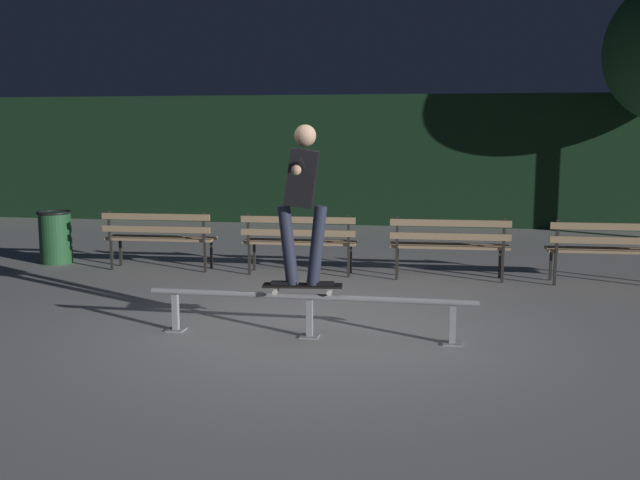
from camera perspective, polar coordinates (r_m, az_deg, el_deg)
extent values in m
plane|color=#ADAAA8|center=(7.50, -0.46, -7.06)|extent=(90.00, 90.00, 0.00)
cube|color=black|center=(16.04, 5.27, 6.30)|extent=(24.00, 1.20, 2.76)
cylinder|color=#9E9EA3|center=(7.15, -0.83, -4.47)|extent=(3.27, 0.06, 0.06)
cube|color=#9E9EA3|center=(7.58, -11.27, -5.59)|extent=(0.06, 0.06, 0.38)
cube|color=#9E9EA3|center=(7.62, -11.23, -6.91)|extent=(0.18, 0.18, 0.01)
cube|color=#9E9EA3|center=(7.20, -0.83, -6.17)|extent=(0.06, 0.06, 0.38)
cube|color=#9E9EA3|center=(7.25, -0.82, -7.56)|extent=(0.18, 0.18, 0.01)
cube|color=#9E9EA3|center=(7.09, 10.37, -6.56)|extent=(0.06, 0.06, 0.38)
cube|color=#9E9EA3|center=(7.14, 10.33, -7.97)|extent=(0.18, 0.18, 0.01)
cube|color=black|center=(7.14, -1.38, -3.60)|extent=(0.80, 0.29, 0.02)
cube|color=black|center=(7.14, -1.38, -3.52)|extent=(0.78, 0.28, 0.00)
cube|color=#9E9EA3|center=(7.13, 0.75, -3.77)|extent=(0.07, 0.17, 0.02)
cube|color=#9E9EA3|center=(7.17, -3.49, -3.71)|extent=(0.07, 0.17, 0.02)
cylinder|color=beige|center=(7.06, 0.73, -4.18)|extent=(0.06, 0.04, 0.05)
cylinder|color=beige|center=(7.21, 0.78, -3.90)|extent=(0.06, 0.04, 0.05)
cylinder|color=beige|center=(7.10, -3.57, -4.12)|extent=(0.06, 0.04, 0.05)
cylinder|color=beige|center=(7.25, -3.42, -3.85)|extent=(0.06, 0.04, 0.05)
cube|color=black|center=(7.12, 0.07, -3.43)|extent=(0.27, 0.13, 0.03)
cube|color=black|center=(7.15, -2.82, -3.39)|extent=(0.27, 0.13, 0.03)
cylinder|color=#282D42|center=(7.06, -0.25, -0.45)|extent=(0.22, 0.15, 0.79)
cylinder|color=#282D42|center=(7.08, -2.52, -0.43)|extent=(0.22, 0.15, 0.79)
cube|color=black|center=(6.99, -1.41, 4.91)|extent=(0.37, 0.40, 0.57)
cylinder|color=black|center=(6.60, -1.67, 6.08)|extent=(0.15, 0.61, 0.21)
cylinder|color=black|center=(7.36, -1.18, 6.35)|extent=(0.15, 0.61, 0.21)
sphere|color=tan|center=(6.33, -1.88, 5.52)|extent=(0.09, 0.09, 0.09)
sphere|color=tan|center=(7.64, -1.02, 6.06)|extent=(0.09, 0.09, 0.09)
sphere|color=tan|center=(6.97, -1.17, 8.19)|extent=(0.21, 0.21, 0.21)
cube|color=#282623|center=(10.84, -8.52, -1.06)|extent=(0.04, 0.04, 0.44)
cube|color=#282623|center=(10.54, -9.01, -1.35)|extent=(0.04, 0.04, 0.44)
cube|color=#282623|center=(10.43, -9.13, 0.99)|extent=(0.04, 0.04, 0.44)
cube|color=#282623|center=(11.31, -15.39, -0.87)|extent=(0.04, 0.04, 0.44)
cube|color=#282623|center=(11.02, -16.04, -1.14)|extent=(0.04, 0.04, 0.44)
cube|color=#282623|center=(10.92, -16.22, 1.10)|extent=(0.04, 0.04, 0.44)
cube|color=#A38460|center=(11.00, -12.10, 0.24)|extent=(1.60, 0.15, 0.04)
cube|color=#A38460|center=(10.87, -12.35, 0.13)|extent=(1.60, 0.15, 0.04)
cube|color=#A38460|center=(10.74, -12.61, 0.02)|extent=(1.60, 0.15, 0.04)
cube|color=#A38460|center=(10.65, -12.77, 0.83)|extent=(1.60, 0.09, 0.09)
cube|color=#A38460|center=(10.63, -12.80, 1.79)|extent=(1.60, 0.09, 0.09)
cube|color=#282623|center=(10.38, 2.42, -1.40)|extent=(0.04, 0.04, 0.44)
cube|color=#282623|center=(10.06, 2.25, -1.72)|extent=(0.04, 0.04, 0.44)
cube|color=#282623|center=(9.95, 2.25, 0.73)|extent=(0.04, 0.04, 0.44)
cube|color=#282623|center=(10.60, -5.18, -1.22)|extent=(0.04, 0.04, 0.44)
cube|color=#282623|center=(10.29, -5.58, -1.52)|extent=(0.04, 0.04, 0.44)
cube|color=#282623|center=(10.18, -5.66, 0.88)|extent=(0.04, 0.04, 0.44)
cube|color=#A38460|center=(10.41, -1.44, -0.04)|extent=(1.60, 0.15, 0.04)
cube|color=#A38460|center=(10.27, -1.56, -0.16)|extent=(1.60, 0.15, 0.04)
cube|color=#A38460|center=(10.13, -1.69, -0.28)|extent=(1.60, 0.15, 0.04)
cube|color=#A38460|center=(10.04, -1.76, 0.57)|extent=(1.60, 0.09, 0.09)
cube|color=#A38460|center=(10.02, -1.77, 1.59)|extent=(1.60, 0.09, 0.09)
cube|color=#282623|center=(10.32, 13.93, -1.71)|extent=(0.04, 0.04, 0.44)
cube|color=#282623|center=(10.01, 14.13, -2.04)|extent=(0.04, 0.04, 0.44)
cube|color=#282623|center=(9.90, 14.25, 0.43)|extent=(0.04, 0.04, 0.44)
cube|color=#282623|center=(10.26, 6.09, -1.56)|extent=(0.04, 0.04, 0.44)
cube|color=#282623|center=(9.95, 6.04, -1.88)|extent=(0.04, 0.04, 0.44)
cube|color=#282623|center=(9.84, 6.07, 0.60)|extent=(0.04, 0.04, 0.44)
cube|color=#A38460|center=(10.21, 10.06, -0.34)|extent=(1.60, 0.15, 0.04)
cube|color=#A38460|center=(10.07, 10.10, -0.47)|extent=(1.60, 0.15, 0.04)
cube|color=#A38460|center=(9.93, 10.13, -0.59)|extent=(1.60, 0.15, 0.04)
cube|color=#A38460|center=(9.84, 10.17, 0.27)|extent=(1.60, 0.09, 0.09)
cube|color=#A38460|center=(9.81, 10.20, 1.31)|extent=(1.60, 0.09, 0.09)
cube|color=#282623|center=(10.34, 17.65, -1.84)|extent=(0.04, 0.04, 0.44)
cube|color=#282623|center=(10.03, 17.96, -2.17)|extent=(0.04, 0.04, 0.44)
cube|color=#282623|center=(9.92, 18.12, 0.28)|extent=(0.04, 0.04, 0.44)
cube|color=#A38460|center=(10.43, 21.55, -0.63)|extent=(1.60, 0.15, 0.04)
cube|color=#A38460|center=(10.29, 21.73, -0.75)|extent=(1.60, 0.15, 0.04)
cube|color=#A38460|center=(10.16, 21.91, -0.88)|extent=(1.60, 0.15, 0.04)
cube|color=#A38460|center=(10.07, 22.06, -0.04)|extent=(1.60, 0.09, 0.09)
cube|color=#A38460|center=(10.04, 22.12, 0.98)|extent=(1.60, 0.09, 0.09)
cylinder|color=#23562D|center=(11.85, -20.04, 0.17)|extent=(0.48, 0.48, 0.78)
torus|color=black|center=(11.80, -20.14, 2.04)|extent=(0.52, 0.52, 0.04)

